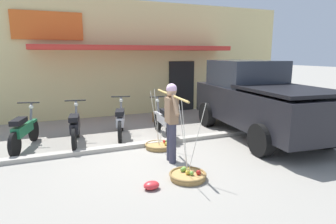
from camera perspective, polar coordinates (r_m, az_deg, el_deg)
ground_plane at (r=6.77m, az=-1.22°, el=-8.28°), size 90.00×90.00×0.00m
sidewalk_curb at (r=7.38m, az=-3.22°, el=-6.20°), size 20.00×0.24×0.10m
fruit_vendor at (r=6.02m, az=0.70°, el=-1.08°), size 0.22×1.87×1.70m
fruit_basket_left_side at (r=5.47m, az=3.97°, el=-12.43°), size 0.70×0.70×1.45m
fruit_basket_right_side at (r=7.13m, az=-1.77°, el=-6.65°), size 0.70×0.70×1.45m
motorcycle_nearest_shop at (r=7.80m, az=-26.81°, el=-3.38°), size 0.68×1.77×1.09m
motorcycle_second_in_row at (r=7.69m, az=-17.97°, el=-2.90°), size 0.54×1.81×1.09m
motorcycle_third_in_row at (r=8.09m, az=-9.43°, el=-1.78°), size 0.67×1.77×1.09m
motorcycle_end_of_row at (r=8.00m, az=-0.84°, el=-1.78°), size 0.54×1.82×1.09m
parked_truck at (r=8.51m, az=17.48°, el=2.46°), size 2.52×4.87×2.10m
storefront_building at (r=13.37m, az=-9.70°, el=10.54°), size 13.00×6.00×4.20m
plastic_litter_bag at (r=5.09m, az=-3.32°, el=-14.38°), size 0.28×0.22×0.14m
wooden_crate at (r=9.75m, az=-1.59°, el=-1.12°), size 0.44×0.36×0.32m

